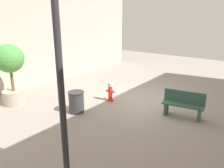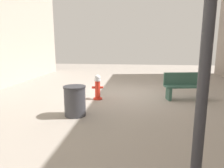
% 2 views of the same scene
% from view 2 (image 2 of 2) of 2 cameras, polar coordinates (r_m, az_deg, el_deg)
% --- Properties ---
extents(ground_plane, '(23.40, 23.40, 0.00)m').
position_cam_2_polar(ground_plane, '(8.18, 4.56, -2.63)').
color(ground_plane, gray).
extents(fire_hydrant, '(0.41, 0.38, 0.89)m').
position_cam_2_polar(fire_hydrant, '(7.22, -4.07, -0.86)').
color(fire_hydrant, red).
rests_on(fire_hydrant, ground_plane).
extents(bench_near, '(1.52, 0.68, 0.95)m').
position_cam_2_polar(bench_near, '(7.66, 19.75, -0.49)').
color(bench_near, '#33594C').
rests_on(bench_near, ground_plane).
extents(trash_bin, '(0.61, 0.61, 0.83)m').
position_cam_2_polar(trash_bin, '(5.67, -10.37, -4.68)').
color(trash_bin, '#38383D').
rests_on(trash_bin, ground_plane).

